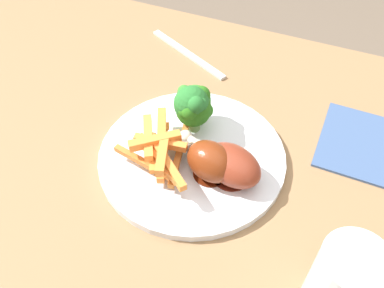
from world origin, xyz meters
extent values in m
cube|color=#8E6B47|center=(0.00, 0.00, 0.69)|extent=(1.18, 0.70, 0.03)
cylinder|color=brown|center=(0.53, -0.29, 0.34)|extent=(0.06, 0.06, 0.68)
cylinder|color=silver|center=(0.03, 0.01, 0.71)|extent=(0.26, 0.26, 0.01)
cylinder|color=#8BBB5C|center=(0.05, -0.03, 0.73)|extent=(0.02, 0.02, 0.03)
sphere|color=#276F2C|center=(0.05, -0.03, 0.77)|extent=(0.05, 0.05, 0.05)
sphere|color=#276F2C|center=(0.04, -0.03, 0.77)|extent=(0.02, 0.02, 0.02)
sphere|color=#276F2C|center=(0.04, -0.02, 0.78)|extent=(0.02, 0.02, 0.02)
sphere|color=#276F2C|center=(0.04, -0.03, 0.76)|extent=(0.02, 0.02, 0.02)
cylinder|color=#7AAD4B|center=(0.05, -0.05, 0.73)|extent=(0.02, 0.02, 0.02)
sphere|color=#34822D|center=(0.05, -0.05, 0.76)|extent=(0.05, 0.05, 0.05)
sphere|color=#34822D|center=(0.06, -0.06, 0.76)|extent=(0.02, 0.02, 0.02)
sphere|color=#34822D|center=(0.04, -0.03, 0.76)|extent=(0.02, 0.02, 0.02)
sphere|color=#34822D|center=(0.05, -0.06, 0.76)|extent=(0.02, 0.02, 0.02)
sphere|color=#34822D|center=(0.07, -0.05, 0.77)|extent=(0.02, 0.02, 0.02)
cylinder|color=#76A759|center=(0.05, -0.03, 0.73)|extent=(0.02, 0.02, 0.02)
sphere|color=#296C1A|center=(0.05, -0.03, 0.76)|extent=(0.05, 0.05, 0.05)
sphere|color=#296C1A|center=(0.05, -0.02, 0.77)|extent=(0.02, 0.02, 0.02)
sphere|color=#296C1A|center=(0.06, -0.02, 0.76)|extent=(0.02, 0.02, 0.02)
sphere|color=#296C1A|center=(0.06, -0.04, 0.77)|extent=(0.02, 0.02, 0.02)
sphere|color=#296C1A|center=(0.05, -0.05, 0.77)|extent=(0.03, 0.03, 0.03)
sphere|color=#296C1A|center=(0.03, -0.04, 0.75)|extent=(0.02, 0.02, 0.02)
cube|color=orange|center=(0.07, 0.04, 0.72)|extent=(0.09, 0.06, 0.01)
cube|color=#C7702E|center=(0.07, 0.07, 0.74)|extent=(0.11, 0.03, 0.01)
cube|color=orange|center=(0.05, 0.06, 0.76)|extent=(0.03, 0.07, 0.01)
cube|color=orange|center=(0.09, 0.04, 0.75)|extent=(0.05, 0.07, 0.01)
cube|color=#CA722F|center=(0.04, 0.03, 0.73)|extent=(0.03, 0.11, 0.01)
cube|color=orange|center=(0.06, 0.04, 0.73)|extent=(0.05, 0.10, 0.01)
cube|color=orange|center=(0.08, 0.02, 0.75)|extent=(0.05, 0.08, 0.01)
cube|color=orange|center=(0.07, 0.04, 0.75)|extent=(0.07, 0.02, 0.01)
cube|color=orange|center=(0.05, 0.06, 0.75)|extent=(0.08, 0.07, 0.01)
cube|color=orange|center=(0.07, 0.05, 0.74)|extent=(0.04, 0.06, 0.01)
cube|color=orange|center=(0.07, 0.04, 0.76)|extent=(0.06, 0.05, 0.01)
cube|color=#C7702E|center=(0.06, 0.06, 0.75)|extent=(0.09, 0.06, 0.01)
cylinder|color=#5B1D12|center=(-0.03, 0.03, 0.72)|extent=(0.05, 0.05, 0.00)
ellipsoid|color=maroon|center=(-0.03, 0.03, 0.74)|extent=(0.10, 0.08, 0.05)
cylinder|color=beige|center=(0.03, 0.01, 0.74)|extent=(0.04, 0.02, 0.01)
sphere|color=silver|center=(0.04, 0.01, 0.74)|extent=(0.02, 0.02, 0.02)
cylinder|color=#521B0A|center=(-0.01, 0.04, 0.72)|extent=(0.05, 0.05, 0.00)
ellipsoid|color=maroon|center=(-0.01, 0.04, 0.74)|extent=(0.08, 0.07, 0.05)
cylinder|color=beige|center=(0.05, 0.02, 0.74)|extent=(0.03, 0.02, 0.01)
sphere|color=silver|center=(0.06, 0.01, 0.74)|extent=(0.02, 0.02, 0.02)
cube|color=silver|center=(0.14, -0.21, 0.71)|extent=(0.18, 0.09, 0.00)
cylinder|color=silver|center=(-0.19, 0.14, 0.76)|extent=(0.07, 0.07, 0.10)
cube|color=#3D5684|center=(-0.21, -0.11, 0.71)|extent=(0.17, 0.14, 0.00)
camera|label=1|loc=(-0.12, 0.36, 1.15)|focal=38.27mm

